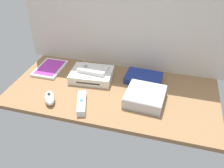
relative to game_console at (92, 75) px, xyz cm
name	(u,v)px	position (x,y,z in cm)	size (l,w,h in cm)	color
ground_plane	(112,92)	(12.99, -7.71, -3.20)	(100.00, 48.00, 2.00)	#936D47
back_wall	(125,9)	(12.99, 16.89, 29.80)	(110.00, 1.20, 64.00)	silver
game_console	(92,75)	(0.00, 0.00, 0.00)	(22.30, 17.86, 4.40)	white
mini_computer	(145,96)	(29.48, -11.37, 0.44)	(18.10, 18.10, 5.30)	silver
game_case	(50,68)	(-25.13, 2.28, -1.44)	(13.69, 19.06, 1.56)	white
network_router	(144,78)	(26.25, 5.01, -0.50)	(18.66, 13.13, 3.40)	navy
remote_wand	(82,103)	(3.01, -22.14, -0.69)	(8.13, 15.18, 3.40)	white
remote_nunchuk	(50,98)	(-12.06, -23.05, -0.16)	(8.90, 10.84, 5.10)	white
remote_classic_pad	(93,69)	(0.71, 0.29, 3.21)	(14.94, 9.02, 2.40)	white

